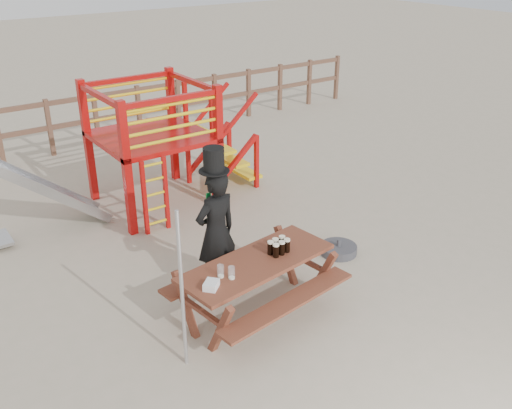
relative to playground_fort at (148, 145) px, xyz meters
The scene contains 10 objects.
ground 3.74m from the playground_fort, 91.99° to the right, with size 60.00×60.00×0.00m, color tan.
back_fence 3.44m from the playground_fort, 92.08° to the left, with size 15.09×0.09×1.20m.
playground_fort is the anchor object (origin of this frame).
picnic_table 3.66m from the playground_fort, 95.91° to the right, with size 2.08×1.56×0.75m.
man_with_hat 2.89m from the playground_fort, 99.29° to the right, with size 0.64×0.46×1.95m.
metal_pole 4.16m from the playground_fort, 111.27° to the right, with size 0.04×0.04×1.83m, color #B2B2B7.
parasol_base 3.56m from the playground_fort, 64.91° to the right, with size 0.53×0.53×0.23m.
paper_bag 3.94m from the playground_fort, 106.31° to the right, with size 0.18×0.14×0.08m, color white.
stout_pints 3.60m from the playground_fort, 90.80° to the right, with size 0.27×0.19×0.17m.
empty_glasses 3.80m from the playground_fort, 103.13° to the right, with size 0.16×0.17×0.15m.
Camera 1 is at (-3.58, -4.68, 4.18)m, focal length 40.00 mm.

